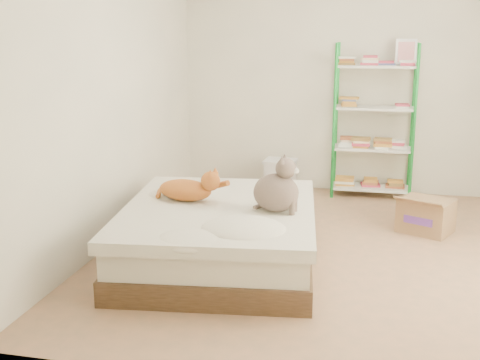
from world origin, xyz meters
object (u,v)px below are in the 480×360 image
(orange_cat, at_px, (185,187))
(shelf_unit, at_px, (374,123))
(bed, at_px, (220,235))
(grey_cat, at_px, (276,184))
(white_bin, at_px, (280,177))
(cardboard_box, at_px, (426,215))

(orange_cat, bearing_deg, shelf_unit, 65.96)
(bed, height_order, orange_cat, orange_cat)
(grey_cat, height_order, shelf_unit, shelf_unit)
(bed, relative_size, white_bin, 4.98)
(cardboard_box, bearing_deg, grey_cat, -109.16)
(orange_cat, height_order, cardboard_box, orange_cat)
(grey_cat, bearing_deg, bed, 89.07)
(grey_cat, distance_m, cardboard_box, 1.79)
(bed, xyz_separation_m, orange_cat, (-0.32, 0.11, 0.35))
(grey_cat, bearing_deg, white_bin, 12.18)
(shelf_unit, relative_size, cardboard_box, 3.00)
(orange_cat, relative_size, grey_cat, 1.26)
(grey_cat, xyz_separation_m, white_bin, (-0.31, 2.22, -0.48))
(grey_cat, distance_m, white_bin, 2.29)
(white_bin, bearing_deg, grey_cat, -82.16)
(grey_cat, xyz_separation_m, shelf_unit, (0.71, 2.38, 0.15))
(orange_cat, xyz_separation_m, grey_cat, (0.77, -0.15, 0.10))
(bed, distance_m, shelf_unit, 2.68)
(orange_cat, bearing_deg, white_bin, 86.82)
(bed, distance_m, grey_cat, 0.64)
(grey_cat, xyz_separation_m, cardboard_box, (1.22, 1.20, -0.53))
(shelf_unit, bearing_deg, grey_cat, -106.55)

